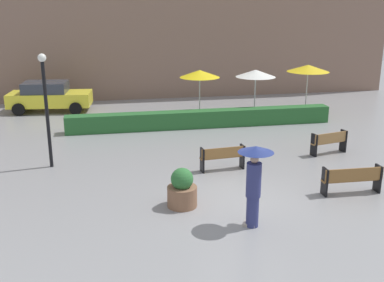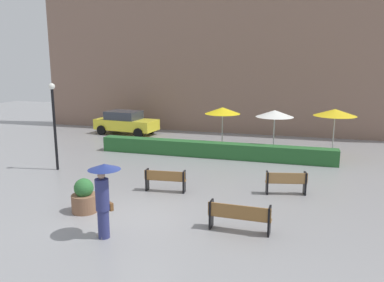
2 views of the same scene
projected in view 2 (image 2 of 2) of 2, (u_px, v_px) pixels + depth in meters
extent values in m
plane|color=gray|center=(135.00, 217.00, 12.27)|extent=(60.00, 60.00, 0.00)
cube|color=olive|center=(240.00, 217.00, 11.21)|extent=(1.83, 0.32, 0.04)
cube|color=olive|center=(239.00, 212.00, 11.02)|extent=(1.83, 0.09, 0.40)
cube|color=black|center=(211.00, 214.00, 11.45)|extent=(0.07, 0.37, 0.84)
cube|color=black|center=(269.00, 221.00, 10.94)|extent=(0.07, 0.37, 0.84)
cube|color=#9E7242|center=(286.00, 182.00, 14.36)|extent=(1.53, 0.57, 0.04)
cube|color=#9E7242|center=(287.00, 178.00, 14.18)|extent=(1.48, 0.38, 0.39)
cube|color=black|center=(267.00, 183.00, 14.39)|extent=(0.14, 0.34, 0.86)
cube|color=black|center=(305.00, 183.00, 14.31)|extent=(0.14, 0.34, 0.86)
cube|color=olive|center=(166.00, 180.00, 14.67)|extent=(1.59, 0.39, 0.04)
cube|color=olive|center=(165.00, 176.00, 14.49)|extent=(1.57, 0.19, 0.36)
cube|color=black|center=(147.00, 180.00, 14.79)|extent=(0.09, 0.35, 0.84)
cube|color=black|center=(184.00, 182.00, 14.52)|extent=(0.09, 0.35, 0.84)
cylinder|color=navy|center=(104.00, 224.00, 10.78)|extent=(0.32, 0.32, 0.83)
cube|color=#B2A599|center=(103.00, 235.00, 10.90)|extent=(0.41, 0.39, 0.08)
cylinder|color=navy|center=(102.00, 195.00, 10.61)|extent=(0.38, 0.38, 0.89)
sphere|color=tan|center=(101.00, 175.00, 10.50)|extent=(0.21, 0.21, 0.21)
cube|color=brown|center=(110.00, 206.00, 10.85)|extent=(0.29, 0.24, 0.22)
cylinder|color=black|center=(105.00, 182.00, 10.61)|extent=(0.02, 0.02, 0.90)
cone|color=navy|center=(104.00, 167.00, 10.52)|extent=(0.90, 0.90, 0.16)
cylinder|color=brown|center=(85.00, 203.00, 12.69)|extent=(0.84, 0.84, 0.59)
sphere|color=#2D6B33|center=(84.00, 188.00, 12.58)|extent=(0.63, 0.63, 0.63)
cylinder|color=black|center=(55.00, 130.00, 17.33)|extent=(0.12, 0.12, 3.67)
sphere|color=white|center=(52.00, 86.00, 16.93)|extent=(0.28, 0.28, 0.28)
cylinder|color=silver|center=(222.00, 131.00, 21.01)|extent=(0.06, 0.06, 2.27)
cone|color=yellow|center=(223.00, 111.00, 20.78)|extent=(1.92, 1.92, 0.35)
cylinder|color=silver|center=(274.00, 135.00, 20.17)|extent=(0.06, 0.06, 2.23)
cone|color=white|center=(275.00, 114.00, 19.95)|extent=(1.95, 1.95, 0.35)
cylinder|color=silver|center=(333.00, 135.00, 19.86)|extent=(0.06, 0.06, 2.32)
cone|color=yellow|center=(335.00, 112.00, 19.62)|extent=(2.14, 2.14, 0.35)
cube|color=#28602D|center=(213.00, 150.00, 19.93)|extent=(12.27, 0.70, 0.78)
cube|color=#846656|center=(231.00, 54.00, 26.23)|extent=(28.00, 1.20, 10.67)
cube|color=yellow|center=(126.00, 124.00, 26.24)|extent=(4.37, 2.20, 0.70)
cube|color=#333842|center=(124.00, 115.00, 26.19)|extent=(2.36, 1.84, 0.55)
cylinder|color=black|center=(151.00, 129.00, 26.56)|extent=(0.66, 0.29, 0.64)
cylinder|color=black|center=(138.00, 133.00, 24.98)|extent=(0.66, 0.29, 0.64)
cylinder|color=black|center=(116.00, 126.00, 27.64)|extent=(0.66, 0.29, 0.64)
cylinder|color=black|center=(102.00, 130.00, 26.06)|extent=(0.66, 0.29, 0.64)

